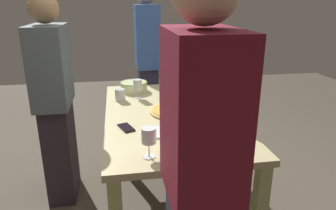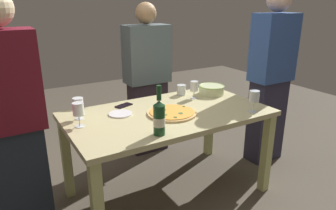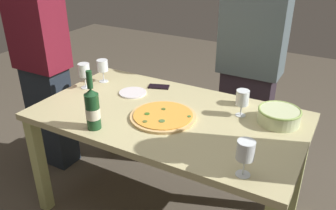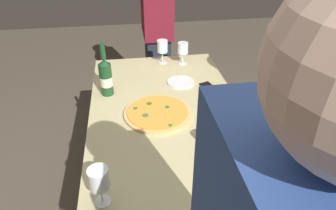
{
  "view_description": "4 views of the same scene",
  "coord_description": "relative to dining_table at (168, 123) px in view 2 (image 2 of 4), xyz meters",
  "views": [
    {
      "loc": [
        -2.09,
        0.35,
        1.53
      ],
      "look_at": [
        0.0,
        0.0,
        0.81
      ],
      "focal_mm": 33.13,
      "sensor_mm": 36.0,
      "label": 1
    },
    {
      "loc": [
        -1.2,
        -2.0,
        1.6
      ],
      "look_at": [
        0.0,
        0.0,
        0.81
      ],
      "focal_mm": 33.16,
      "sensor_mm": 36.0,
      "label": 2
    },
    {
      "loc": [
        0.9,
        -1.62,
        1.73
      ],
      "look_at": [
        0.0,
        0.0,
        0.81
      ],
      "focal_mm": 37.29,
      "sensor_mm": 36.0,
      "label": 3
    },
    {
      "loc": [
        1.41,
        -0.21,
        1.73
      ],
      "look_at": [
        0.0,
        0.0,
        0.81
      ],
      "focal_mm": 32.04,
      "sensor_mm": 36.0,
      "label": 4
    }
  ],
  "objects": [
    {
      "name": "cell_phone",
      "position": [
        -0.25,
        0.31,
        0.1
      ],
      "size": [
        0.16,
        0.11,
        0.01
      ],
      "primitive_type": "cube",
      "rotation": [
        0.0,
        0.0,
        1.91
      ],
      "color": "black",
      "rests_on": "dining_table"
    },
    {
      "name": "serving_bowl",
      "position": [
        0.6,
        0.21,
        0.14
      ],
      "size": [
        0.24,
        0.24,
        0.09
      ],
      "color": "beige",
      "rests_on": "dining_table"
    },
    {
      "name": "cup_amber",
      "position": [
        0.35,
        0.34,
        0.14
      ],
      "size": [
        0.08,
        0.08,
        0.1
      ],
      "primitive_type": "cylinder",
      "color": "white",
      "rests_on": "dining_table"
    },
    {
      "name": "wine_glass_near_pizza",
      "position": [
        -0.69,
        0.06,
        0.22
      ],
      "size": [
        0.08,
        0.08,
        0.18
      ],
      "color": "white",
      "rests_on": "dining_table"
    },
    {
      "name": "pizza",
      "position": [
        0.0,
        -0.06,
        0.1
      ],
      "size": [
        0.39,
        0.39,
        0.02
      ],
      "color": "#E1B470",
      "rests_on": "dining_table"
    },
    {
      "name": "dining_table",
      "position": [
        0.0,
        0.0,
        0.0
      ],
      "size": [
        1.6,
        0.9,
        0.75
      ],
      "color": "#C4B984",
      "rests_on": "ground"
    },
    {
      "name": "wine_glass_far_left",
      "position": [
        -0.65,
        0.21,
        0.21
      ],
      "size": [
        0.08,
        0.08,
        0.16
      ],
      "color": "white",
      "rests_on": "dining_table"
    },
    {
      "name": "person_guest_right",
      "position": [
        -1.11,
        0.07,
        0.2
      ],
      "size": [
        0.39,
        0.24,
        1.67
      ],
      "rotation": [
        0.0,
        0.0,
        -0.06
      ],
      "color": "#212933",
      "rests_on": "ground"
    },
    {
      "name": "wine_glass_by_bottle",
      "position": [
        0.39,
        0.19,
        0.2
      ],
      "size": [
        0.07,
        0.07,
        0.16
      ],
      "color": "white",
      "rests_on": "dining_table"
    },
    {
      "name": "wine_bottle",
      "position": [
        -0.27,
        -0.35,
        0.22
      ],
      "size": [
        0.08,
        0.08,
        0.34
      ],
      "color": "#1A4523",
      "rests_on": "dining_table"
    },
    {
      "name": "wine_glass_far_right",
      "position": [
        0.58,
        -0.35,
        0.22
      ],
      "size": [
        0.08,
        0.08,
        0.18
      ],
      "color": "white",
      "rests_on": "dining_table"
    },
    {
      "name": "person_guest_left",
      "position": [
        0.24,
        0.83,
        0.14
      ],
      "size": [
        0.46,
        0.24,
        1.58
      ],
      "rotation": [
        0.0,
        0.0,
        -1.85
      ],
      "color": "#30262F",
      "rests_on": "ground"
    },
    {
      "name": "person_host",
      "position": [
        1.19,
        0.03,
        0.22
      ],
      "size": [
        0.42,
        0.24,
        1.72
      ],
      "rotation": [
        0.0,
        0.0,
        -3.12
      ],
      "color": "#2B283E",
      "rests_on": "ground"
    },
    {
      "name": "ground_plane",
      "position": [
        0.0,
        0.0,
        -0.66
      ],
      "size": [
        8.0,
        8.0,
        0.0
      ],
      "primitive_type": "plane",
      "color": "brown"
    },
    {
      "name": "side_plate",
      "position": [
        -0.35,
        0.14,
        0.1
      ],
      "size": [
        0.18,
        0.18,
        0.01
      ],
      "primitive_type": "cylinder",
      "color": "white",
      "rests_on": "dining_table"
    }
  ]
}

